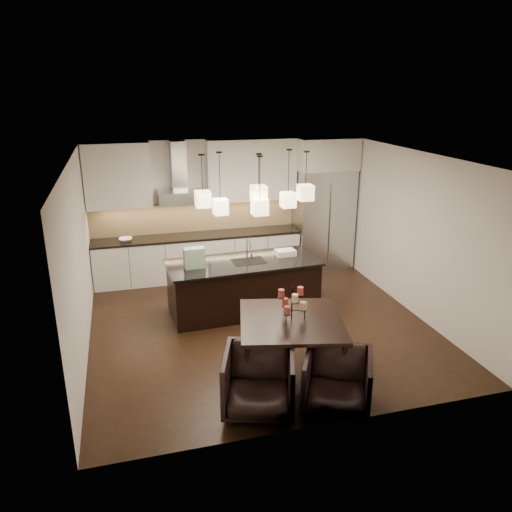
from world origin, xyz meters
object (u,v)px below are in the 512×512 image
object	(u,v)px
island_body	(243,288)
armchair_right	(337,381)
armchair_left	(259,381)
dining_table	(291,346)
refrigerator	(323,219)

from	to	relation	value
island_body	armchair_right	world-z (taller)	island_body
island_body	armchair_left	distance (m)	2.87
armchair_right	island_body	bearing A→B (deg)	125.51
island_body	dining_table	size ratio (longest dim) A/B	1.84
refrigerator	armchair_left	bearing A→B (deg)	-120.54
dining_table	armchair_right	bearing A→B (deg)	-59.24
island_body	armchair_left	world-z (taller)	island_body
armchair_left	island_body	bearing A→B (deg)	98.24
refrigerator	armchair_right	xyz separation A→B (m)	(-1.79, -4.85, -0.70)
refrigerator	island_body	xyz separation A→B (m)	(-2.23, -1.80, -0.63)
refrigerator	island_body	bearing A→B (deg)	-141.05
island_body	armchair_left	size ratio (longest dim) A/B	2.87
dining_table	armchair_right	size ratio (longest dim) A/B	1.66
refrigerator	dining_table	distance (m)	4.50
refrigerator	armchair_left	size ratio (longest dim) A/B	2.44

